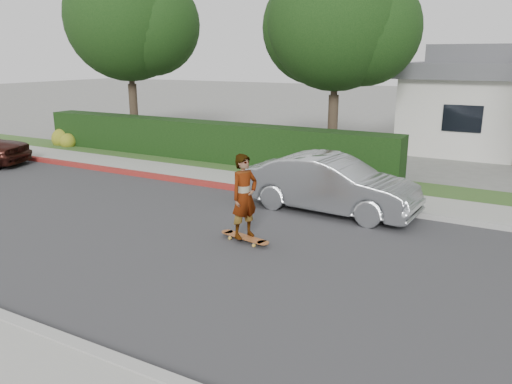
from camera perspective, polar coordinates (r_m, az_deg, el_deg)
ground at (r=11.89m, az=-14.15°, el=-4.13°), size 120.00×120.00×0.00m
road at (r=11.89m, az=-14.15°, el=-4.10°), size 60.00×8.00×0.01m
curb_far at (r=14.97m, az=-3.50°, el=0.62°), size 60.00×0.20×0.15m
curb_red_section at (r=18.08m, az=-17.02°, el=2.54°), size 12.00×0.21×0.15m
sidewalk_far at (r=15.72m, az=-1.74°, el=1.29°), size 60.00×1.60×0.12m
planting_strip at (r=17.07m, az=1.00°, el=2.40°), size 60.00×1.60×0.10m
hedge at (r=18.99m, az=-6.19°, el=5.77°), size 15.00×1.00×1.50m
flowering_shrub at (r=23.45m, az=-21.08°, el=5.62°), size 1.40×1.00×0.90m
tree_left at (r=22.77m, az=-14.10°, el=18.39°), size 5.99×5.21×8.00m
tree_center at (r=18.44m, az=9.38°, el=18.35°), size 5.66×4.84×7.44m
skateboard at (r=10.70m, az=-1.30°, el=-5.21°), size 1.30×0.49×0.12m
skateboarder at (r=10.41m, az=-1.33°, el=-0.50°), size 0.63×0.76×1.79m
car_silver at (r=12.75m, az=8.56°, el=0.88°), size 4.46×1.78×1.44m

